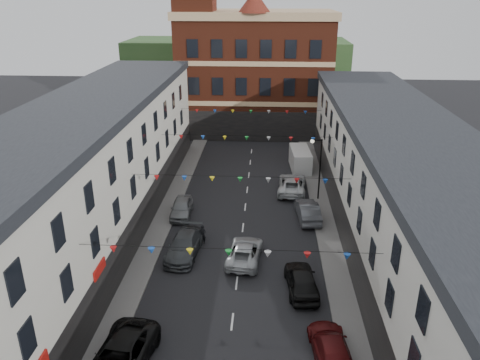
% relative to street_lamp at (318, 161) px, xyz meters
% --- Properties ---
extents(ground, '(160.00, 160.00, 0.00)m').
position_rel_street_lamp_xyz_m(ground, '(-6.55, -14.00, -3.90)').
color(ground, black).
rests_on(ground, ground).
extents(pavement_left, '(1.80, 64.00, 0.15)m').
position_rel_street_lamp_xyz_m(pavement_left, '(-13.45, -12.00, -3.83)').
color(pavement_left, '#605E5B').
rests_on(pavement_left, ground).
extents(pavement_right, '(1.80, 64.00, 0.15)m').
position_rel_street_lamp_xyz_m(pavement_right, '(0.35, -12.00, -3.83)').
color(pavement_right, '#605E5B').
rests_on(pavement_right, ground).
extents(terrace_left, '(8.40, 56.00, 10.70)m').
position_rel_street_lamp_xyz_m(terrace_left, '(-18.33, -13.00, 1.44)').
color(terrace_left, silver).
rests_on(terrace_left, ground).
extents(terrace_right, '(8.40, 56.00, 9.70)m').
position_rel_street_lamp_xyz_m(terrace_right, '(5.23, -13.00, 0.95)').
color(terrace_right, beige).
rests_on(terrace_right, ground).
extents(civic_building, '(20.60, 13.30, 18.50)m').
position_rel_street_lamp_xyz_m(civic_building, '(-6.55, 23.95, 4.23)').
color(civic_building, maroon).
rests_on(civic_building, ground).
extents(clock_tower, '(5.60, 5.60, 30.00)m').
position_rel_street_lamp_xyz_m(clock_tower, '(-14.05, 21.00, 11.03)').
color(clock_tower, maroon).
rests_on(clock_tower, ground).
extents(distant_hill, '(40.00, 14.00, 10.00)m').
position_rel_street_lamp_xyz_m(distant_hill, '(-10.55, 48.00, 1.10)').
color(distant_hill, '#2D5226').
rests_on(distant_hill, ground).
extents(street_lamp, '(1.10, 0.36, 6.00)m').
position_rel_street_lamp_xyz_m(street_lamp, '(0.00, 0.00, 0.00)').
color(street_lamp, black).
rests_on(street_lamp, ground).
extents(car_left_c, '(3.37, 6.14, 1.63)m').
position_rel_street_lamp_xyz_m(car_left_c, '(-12.05, -22.21, -3.09)').
color(car_left_c, black).
rests_on(car_left_c, ground).
extents(car_left_d, '(2.57, 5.48, 1.55)m').
position_rel_street_lamp_xyz_m(car_left_d, '(-10.70, -10.57, -3.13)').
color(car_left_d, '#3E4245').
rests_on(car_left_d, ground).
extents(car_left_e, '(1.92, 4.42, 1.48)m').
position_rel_street_lamp_xyz_m(car_left_e, '(-12.05, -4.00, -3.16)').
color(car_left_e, gray).
rests_on(car_left_e, ground).
extents(car_right_c, '(2.41, 4.97, 1.40)m').
position_rel_street_lamp_xyz_m(car_right_c, '(-1.05, -20.64, -3.21)').
color(car_right_c, '#511011').
rests_on(car_right_c, ground).
extents(car_right_d, '(2.33, 4.89, 1.62)m').
position_rel_street_lamp_xyz_m(car_right_d, '(-2.23, -14.61, -3.10)').
color(car_right_d, black).
rests_on(car_right_d, ground).
extents(car_right_e, '(2.10, 4.92, 1.58)m').
position_rel_street_lamp_xyz_m(car_right_e, '(-1.05, -4.08, -3.12)').
color(car_right_e, '#4E5156').
rests_on(car_right_e, ground).
extents(car_right_f, '(3.03, 5.86, 1.58)m').
position_rel_street_lamp_xyz_m(car_right_f, '(-2.14, 1.84, -3.11)').
color(car_right_f, silver).
rests_on(car_right_f, ground).
extents(moving_car, '(2.79, 5.20, 1.39)m').
position_rel_street_lamp_xyz_m(moving_car, '(-6.14, -11.04, -3.21)').
color(moving_car, '#B0B4B7').
rests_on(moving_car, ground).
extents(white_van, '(2.29, 5.22, 2.26)m').
position_rel_street_lamp_xyz_m(white_van, '(-0.98, 8.21, -2.78)').
color(white_van, silver).
rests_on(white_van, ground).
extents(pedestrian, '(0.63, 0.50, 1.53)m').
position_rel_street_lamp_xyz_m(pedestrian, '(-9.55, -8.75, -3.14)').
color(pedestrian, black).
rests_on(pedestrian, ground).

